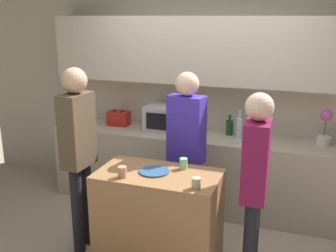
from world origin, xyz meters
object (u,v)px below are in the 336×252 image
potted_plant (325,127)px  person_left (186,143)px  toaster (119,118)px  cup_0 (196,183)px  plate_on_island (154,171)px  person_center (78,144)px  person_right (255,177)px  microwave (168,118)px  bottle_1 (239,128)px  bottle_2 (251,127)px  bottle_0 (229,127)px  cup_1 (184,164)px  cup_2 (122,172)px

potted_plant → person_left: (-1.27, -0.81, -0.06)m
toaster → cup_0: (1.43, -1.55, -0.02)m
potted_plant → plate_on_island: (-1.39, -1.35, -0.16)m
person_center → toaster: bearing=-165.9°
cup_0 → person_center: size_ratio=0.05×
person_center → person_right: size_ratio=1.07×
toaster → microwave: bearing=-0.1°
bottle_1 → person_right: 1.34m
bottle_2 → bottle_0: bearing=177.9°
bottle_0 → bottle_2: bearing=-2.1°
plate_on_island → person_left: (0.12, 0.54, 0.10)m
plate_on_island → cup_0: 0.47m
cup_1 → person_center: bearing=-173.5°
bottle_0 → bottle_2: size_ratio=0.78×
cup_2 → person_right: person_right is taller
bottle_0 → cup_0: bottle_0 is taller
bottle_0 → person_left: (-0.26, -0.86, 0.05)m
toaster → cup_0: toaster is taller
plate_on_island → cup_1: 0.27m
potted_plant → plate_on_island: bearing=-135.8°
microwave → plate_on_island: microwave is taller
cup_1 → bottle_2: bearing=71.4°
person_left → cup_1: bearing=111.8°
potted_plant → bottle_0: potted_plant is taller
bottle_1 → person_center: person_center is taller
bottle_1 → potted_plant: bearing=3.1°
potted_plant → bottle_2: potted_plant is taller
potted_plant → person_right: 1.45m
potted_plant → person_left: bearing=-147.5°
potted_plant → person_left: 1.50m
bottle_0 → bottle_2: 0.25m
microwave → bottle_2: 0.97m
microwave → cup_2: microwave is taller
toaster → potted_plant: potted_plant is taller
toaster → person_center: bearing=-79.7°
bottle_2 → person_right: size_ratio=0.18×
plate_on_island → person_left: person_left is taller
bottle_2 → person_center: person_center is taller
microwave → potted_plant: bearing=0.1°
cup_0 → person_right: bearing=26.2°
bottle_1 → person_left: person_left is taller
person_left → bottle_2: bearing=-112.3°
microwave → bottle_2: (0.97, 0.05, -0.03)m
bottle_1 → person_left: 0.85m
bottle_0 → cup_1: bearing=-97.5°
bottle_2 → potted_plant: bearing=-3.3°
person_left → bottle_0: bearing=-98.2°
bottle_0 → person_center: size_ratio=0.13×
potted_plant → bottle_1: (-0.88, -0.05, -0.07)m
microwave → cup_2: size_ratio=5.53×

